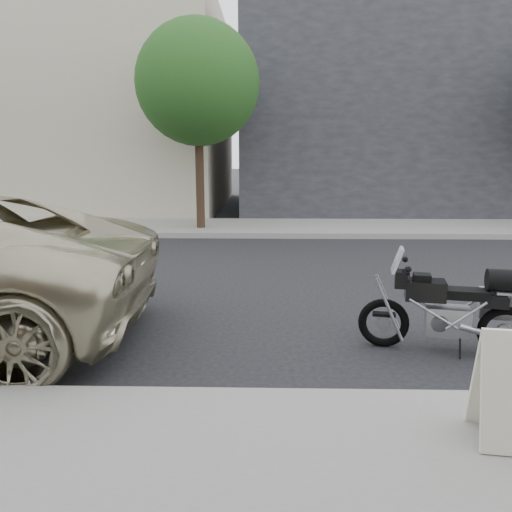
% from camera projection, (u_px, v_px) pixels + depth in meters
% --- Properties ---
extents(ground, '(120.00, 120.00, 0.00)m').
position_uv_depth(ground, '(271.00, 288.00, 8.60)').
color(ground, black).
rests_on(ground, ground).
extents(far_sidewalk, '(44.00, 3.00, 0.15)m').
position_uv_depth(far_sidewalk, '(270.00, 228.00, 14.94)').
color(far_sidewalk, gray).
rests_on(far_sidewalk, ground).
extents(far_building_dark, '(16.00, 11.00, 7.00)m').
position_uv_depth(far_building_dark, '(436.00, 122.00, 20.92)').
color(far_building_dark, '#26262A').
rests_on(far_building_dark, ground).
extents(far_building_cream, '(14.00, 11.00, 8.00)m').
position_uv_depth(far_building_cream, '(58.00, 111.00, 21.19)').
color(far_building_cream, '#BCB396').
rests_on(far_building_cream, ground).
extents(street_tree_mid, '(3.40, 3.40, 5.70)m').
position_uv_depth(street_tree_mid, '(198.00, 83.00, 13.66)').
color(street_tree_mid, '#342318').
rests_on(street_tree_mid, far_sidewalk).
extents(motorcycle, '(1.93, 0.70, 1.23)m').
position_uv_depth(motorcycle, '(455.00, 308.00, 5.79)').
color(motorcycle, black).
rests_on(motorcycle, ground).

